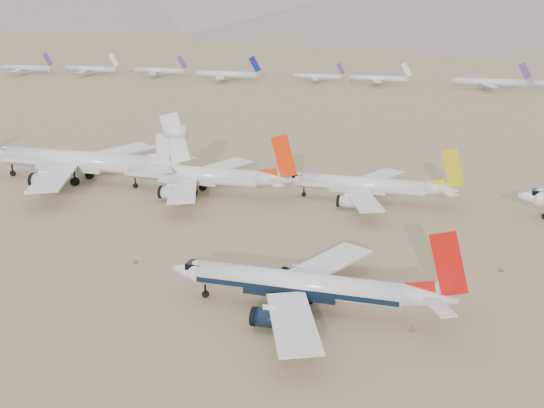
{
  "coord_description": "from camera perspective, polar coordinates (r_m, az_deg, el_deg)",
  "views": [
    {
      "loc": [
        31.45,
        -96.44,
        50.3
      ],
      "look_at": [
        -9.55,
        38.0,
        7.0
      ],
      "focal_mm": 45.0,
      "sensor_mm": 36.0,
      "label": 1
    }
  ],
  "objects": [
    {
      "name": "row2_orange_tail",
      "position": [
        179.39,
        -6.03,
        2.35
      ],
      "size": [
        48.63,
        47.57,
        17.35
      ],
      "color": "silver",
      "rests_on": "ground"
    },
    {
      "name": "row2_white_trijet",
      "position": [
        195.84,
        -15.31,
        3.49
      ],
      "size": [
        60.16,
        58.8,
        21.32
      ],
      "color": "silver",
      "rests_on": "ground"
    },
    {
      "name": "main_airliner",
      "position": [
        112.67,
        3.13,
        -6.88
      ],
      "size": [
        46.63,
        45.54,
        16.46
      ],
      "color": "silver",
      "rests_on": "ground"
    },
    {
      "name": "ground",
      "position": [
        113.23,
        -1.0,
        -9.26
      ],
      "size": [
        7000.0,
        7000.0,
        0.0
      ],
      "primitive_type": "plane",
      "color": "#8E7452",
      "rests_on": "ground"
    },
    {
      "name": "row2_gold_tail",
      "position": [
        173.02,
        8.12,
        1.52
      ],
      "size": [
        42.88,
        41.94,
        15.27
      ],
      "color": "silver",
      "rests_on": "ground"
    },
    {
      "name": "distant_storage_row",
      "position": [
        398.04,
        12.03,
        10.12
      ],
      "size": [
        514.39,
        58.58,
        14.17
      ],
      "color": "silver",
      "rests_on": "ground"
    }
  ]
}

